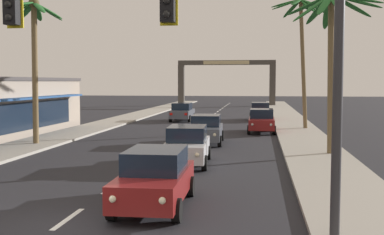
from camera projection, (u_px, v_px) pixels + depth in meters
ground_plane at (52, 231)px, 11.59m from camera, size 220.00×220.00×0.00m
sidewalk_right at (303, 138)px, 30.23m from camera, size 3.20×110.00×0.14m
sidewalk_left at (70, 134)px, 32.42m from camera, size 3.20×110.00×0.14m
lane_markings at (191, 135)px, 32.06m from camera, size 4.28×89.40×0.01m
traffic_signal_mast at (166, 26)px, 10.83m from camera, size 11.90×0.41×6.68m
sedan_lead_at_stop_bar at (155, 178)px, 13.73m from camera, size 2.01×4.48×1.68m
sedan_third_in_queue at (187, 145)px, 20.84m from camera, size 2.12×4.51×1.68m
sedan_fifth_in_queue at (206, 129)px, 27.91m from camera, size 2.07×4.50×1.68m
sedan_oncoming_far at (182, 112)px, 43.92m from camera, size 1.95×4.45×1.68m
sedan_parked_nearest_kerb at (260, 111)px, 44.76m from camera, size 2.03×4.48×1.68m
sedan_parked_mid_kerb at (262, 121)px, 33.96m from camera, size 1.97×4.46×1.68m
palm_left_second at (34, 38)px, 26.57m from camera, size 3.32×3.40×8.29m
palm_right_second at (332, 26)px, 22.78m from camera, size 4.59×4.44×8.03m
palm_right_third at (302, 28)px, 35.35m from camera, size 4.25×4.31×10.00m
town_gateway_arch at (226, 76)px, 71.88m from camera, size 14.75×0.90×6.87m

